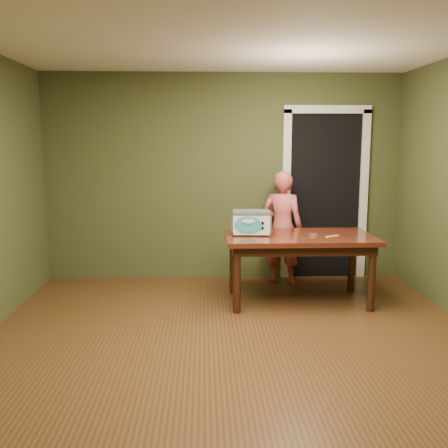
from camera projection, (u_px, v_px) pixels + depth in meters
name	position (u px, v px, depth m)	size (l,w,h in m)	color
floor	(236.00, 358.00, 4.08)	(5.00, 5.00, 0.00)	#533417
room_shell	(236.00, 147.00, 3.80)	(4.52, 5.02, 2.61)	#3D4524
doorway	(319.00, 194.00, 6.70)	(1.10, 0.66, 2.25)	black
dining_table	(299.00, 244.00, 5.43)	(1.60, 0.90, 0.75)	#3D120D
toy_oven	(251.00, 222.00, 5.42)	(0.44, 0.32, 0.26)	#4C4F54
baking_pan	(314.00, 235.00, 5.36)	(0.10, 0.10, 0.02)	silver
spatula	(332.00, 236.00, 5.33)	(0.18, 0.03, 0.01)	#ECC766
child	(282.00, 228.00, 6.16)	(0.51, 0.34, 1.41)	#C45052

